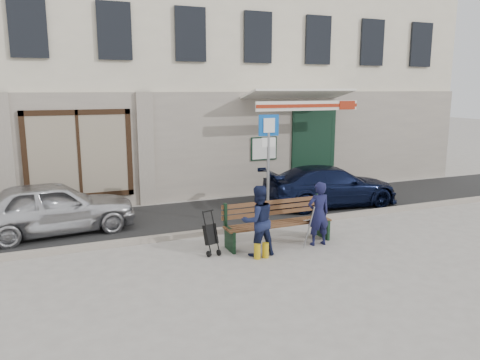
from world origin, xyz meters
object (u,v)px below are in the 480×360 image
parking_sign (268,152)px  man (318,214)px  car_silver (53,207)px  car_navy (330,186)px  woman (258,221)px  bench (276,223)px  stroller (211,235)px

parking_sign → man: size_ratio=1.96×
car_silver → man: bearing=-125.9°
car_navy → woman: bearing=133.4°
parking_sign → bench: parking_sign is taller
parking_sign → bench: (-0.45, -1.33, -1.35)m
parking_sign → stroller: size_ratio=3.07×
car_silver → parking_sign: bearing=-110.7°
man → woman: 1.45m
car_silver → stroller: (2.89, -2.67, -0.23)m
car_silver → stroller: car_silver is taller
bench → stroller: bearing=-178.2°
woman → car_silver: bearing=-41.3°
car_silver → woman: (3.74, -3.10, 0.09)m
man → bench: bearing=-24.1°
woman → stroller: size_ratio=1.63×
stroller → bench: bearing=-15.6°
woman → parking_sign: bearing=-123.1°
car_silver → parking_sign: (4.84, -1.29, 1.19)m
parking_sign → stroller: 2.78m
woman → stroller: (-0.85, 0.43, -0.33)m
parking_sign → woman: parking_sign is taller
parking_sign → woman: (-1.10, -1.80, -1.09)m
car_silver → woman: bearing=-135.4°
car_silver → bench: 5.12m
car_silver → car_navy: car_silver is taller
car_silver → bench: (4.39, -2.62, -0.16)m
bench → man: 0.92m
car_navy → parking_sign: size_ratio=1.46×
woman → stroller: bearing=-28.5°
woman → bench: bearing=-145.6°
parking_sign → car_silver: bearing=169.7°
car_navy → stroller: size_ratio=4.49×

